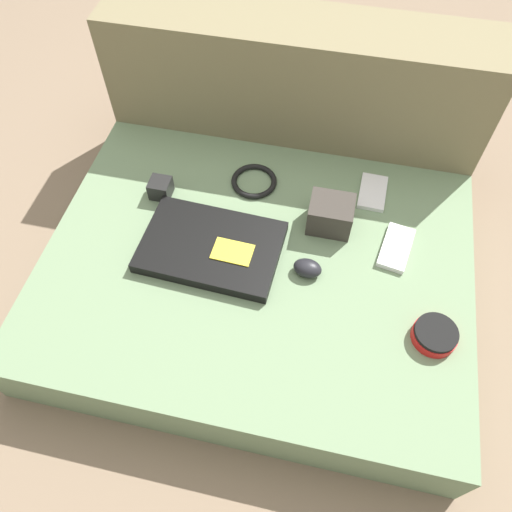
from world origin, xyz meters
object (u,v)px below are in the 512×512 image
phone_black (396,248)px  camera_pouch (331,214)px  computer_mouse (307,268)px  phone_silver (373,192)px  laptop (211,247)px  speaker_puck (435,335)px  charger_brick (161,188)px

phone_black → camera_pouch: 0.17m
computer_mouse → phone_black: 0.22m
phone_silver → camera_pouch: camera_pouch is taller
phone_silver → phone_black: size_ratio=0.86×
laptop → computer_mouse: bearing=-0.4°
speaker_puck → charger_brick: (-0.67, 0.25, 0.01)m
camera_pouch → speaker_puck: bearing=-44.9°
phone_silver → camera_pouch: size_ratio=1.13×
laptop → speaker_puck: size_ratio=3.51×
laptop → camera_pouch: size_ratio=3.17×
speaker_puck → charger_brick: 0.72m
computer_mouse → speaker_puck: computer_mouse is taller
phone_black → charger_brick: size_ratio=2.64×
phone_silver → charger_brick: bearing=-165.6°
phone_black → charger_brick: (-0.58, 0.04, 0.02)m
speaker_puck → camera_pouch: size_ratio=0.90×
computer_mouse → charger_brick: bearing=165.1°
computer_mouse → charger_brick: (-0.39, 0.15, 0.01)m
phone_silver → charger_brick: (-0.52, -0.12, 0.02)m
laptop → computer_mouse: (0.23, -0.01, 0.00)m
speaker_puck → charger_brick: size_ratio=1.80×
camera_pouch → charger_brick: bearing=179.3°
computer_mouse → speaker_puck: (0.28, -0.10, -0.00)m
camera_pouch → phone_silver: bearing=52.2°
speaker_puck → phone_silver: size_ratio=0.80×
laptop → computer_mouse: size_ratio=4.73×
computer_mouse → speaker_puck: size_ratio=0.74×
laptop → computer_mouse: 0.23m
phone_black → camera_pouch: bearing=176.3°
phone_silver → camera_pouch: (-0.09, -0.12, 0.03)m
laptop → camera_pouch: 0.29m
laptop → speaker_puck: 0.52m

